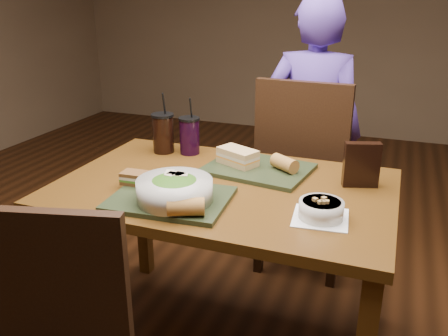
{
  "coord_description": "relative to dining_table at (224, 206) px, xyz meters",
  "views": [
    {
      "loc": [
        0.6,
        -1.61,
        1.46
      ],
      "look_at": [
        0.0,
        0.0,
        0.82
      ],
      "focal_mm": 38.0,
      "sensor_mm": 36.0,
      "label": 1
    }
  ],
  "objects": [
    {
      "name": "dining_table",
      "position": [
        0.0,
        0.0,
        0.0
      ],
      "size": [
        1.3,
        0.85,
        0.75
      ],
      "color": "#543310",
      "rests_on": "ground"
    },
    {
      "name": "chair_far",
      "position": [
        0.18,
        0.69,
        -0.06
      ],
      "size": [
        0.48,
        0.48,
        1.07
      ],
      "color": "black",
      "rests_on": "ground"
    },
    {
      "name": "diner",
      "position": [
        0.18,
        0.89,
        0.08
      ],
      "size": [
        0.55,
        0.37,
        1.47
      ],
      "primitive_type": "imported",
      "rotation": [
        0.0,
        0.0,
        3.17
      ],
      "color": "#583AA1",
      "rests_on": "ground"
    },
    {
      "name": "tray_near",
      "position": [
        -0.13,
        -0.21,
        0.1
      ],
      "size": [
        0.44,
        0.35,
        0.02
      ],
      "primitive_type": "cube",
      "rotation": [
        0.0,
        0.0,
        0.07
      ],
      "color": "#232D18",
      "rests_on": "dining_table"
    },
    {
      "name": "tray_far",
      "position": [
        0.08,
        0.2,
        0.1
      ],
      "size": [
        0.46,
        0.38,
        0.02
      ],
      "primitive_type": "cube",
      "rotation": [
        0.0,
        0.0,
        -0.14
      ],
      "color": "#232D18",
      "rests_on": "dining_table"
    },
    {
      "name": "salad_bowl",
      "position": [
        -0.1,
        -0.24,
        0.15
      ],
      "size": [
        0.27,
        0.27,
        0.09
      ],
      "color": "silver",
      "rests_on": "tray_near"
    },
    {
      "name": "soup_bowl",
      "position": [
        0.41,
        -0.16,
        0.12
      ],
      "size": [
        0.2,
        0.2,
        0.07
      ],
      "color": "white",
      "rests_on": "dining_table"
    },
    {
      "name": "sandwich_near",
      "position": [
        -0.31,
        -0.15,
        0.13
      ],
      "size": [
        0.1,
        0.07,
        0.05
      ],
      "color": "#593819",
      "rests_on": "tray_near"
    },
    {
      "name": "sandwich_far",
      "position": [
        -0.01,
        0.2,
        0.14
      ],
      "size": [
        0.19,
        0.16,
        0.07
      ],
      "color": "tan",
      "rests_on": "tray_far"
    },
    {
      "name": "baguette_near",
      "position": [
        -0.01,
        -0.33,
        0.14
      ],
      "size": [
        0.14,
        0.1,
        0.06
      ],
      "primitive_type": "cylinder",
      "rotation": [
        0.0,
        1.57,
        0.39
      ],
      "color": "#AD7533",
      "rests_on": "tray_near"
    },
    {
      "name": "baguette_far",
      "position": [
        0.19,
        0.19,
        0.14
      ],
      "size": [
        0.13,
        0.12,
        0.06
      ],
      "primitive_type": "cylinder",
      "rotation": [
        0.0,
        1.57,
        -0.6
      ],
      "color": "#AD7533",
      "rests_on": "tray_far"
    },
    {
      "name": "cup_cola",
      "position": [
        -0.41,
        0.28,
        0.18
      ],
      "size": [
        0.1,
        0.1,
        0.28
      ],
      "color": "black",
      "rests_on": "dining_table"
    },
    {
      "name": "cup_berry",
      "position": [
        -0.29,
        0.31,
        0.18
      ],
      "size": [
        0.1,
        0.1,
        0.27
      ],
      "color": "black",
      "rests_on": "dining_table"
    },
    {
      "name": "chip_bag",
      "position": [
        0.5,
        0.17,
        0.18
      ],
      "size": [
        0.14,
        0.08,
        0.18
      ],
      "primitive_type": "cube",
      "rotation": [
        0.0,
        0.0,
        0.3
      ],
      "color": "black",
      "rests_on": "dining_table"
    }
  ]
}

